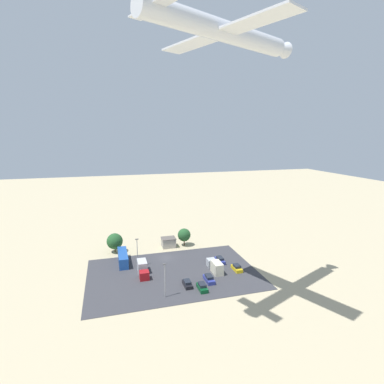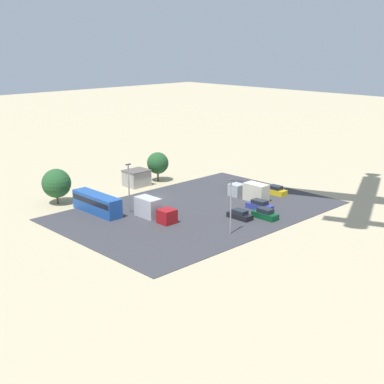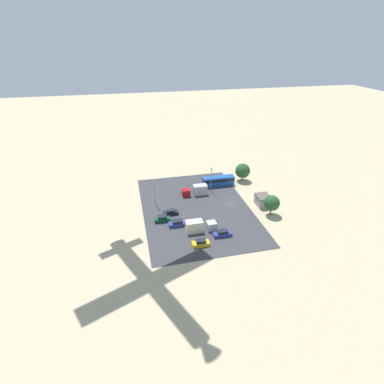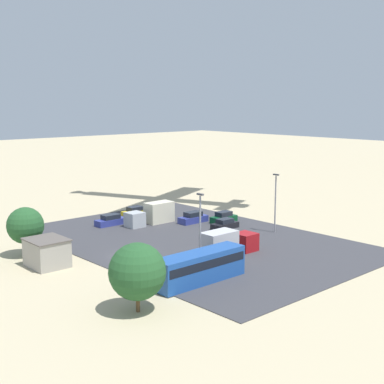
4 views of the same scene
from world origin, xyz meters
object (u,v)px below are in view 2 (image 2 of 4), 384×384
object	(u,v)px
parked_truck_0	(250,192)
parked_car_2	(265,214)
parked_car_0	(241,187)
parked_car_3	(275,191)
bus	(97,203)
parked_car_4	(260,206)
shed_building	(137,178)
parked_car_1	(240,215)
parked_truck_1	(153,210)

from	to	relation	value
parked_truck_0	parked_car_2	bearing A→B (deg)	-127.51
parked_car_0	parked_car_3	xyz separation A→B (m)	(-2.53, 6.26, 0.00)
bus	parked_truck_0	world-z (taller)	bus
parked_car_2	parked_car_3	world-z (taller)	parked_car_2
bus	parked_car_4	size ratio (longest dim) A/B	2.26
shed_building	parked_truck_0	world-z (taller)	parked_truck_0
shed_building	parked_car_2	distance (m)	30.23
parked_car_2	bus	bearing A→B (deg)	129.47
shed_building	parked_car_1	size ratio (longest dim) A/B	1.11
parked_car_2	parked_truck_1	bearing A→B (deg)	135.68
parked_car_3	parked_truck_0	distance (m)	6.06
parked_car_4	parked_truck_0	bearing A→B (deg)	-125.56
bus	parked_truck_0	bearing A→B (deg)	152.23
parked_car_4	parked_truck_1	bearing A→B (deg)	-29.47
parked_car_1	bus	bearing A→B (deg)	128.20
parked_car_0	parked_car_2	size ratio (longest dim) A/B	1.10
parked_car_1	parked_truck_1	bearing A→B (deg)	135.33
parked_car_0	parked_truck_1	distance (m)	22.76
parked_car_0	parked_car_3	world-z (taller)	parked_car_3
parked_truck_1	parked_truck_0	bearing A→B (deg)	168.59
parked_truck_0	parked_car_0	bearing A→B (deg)	56.79
parked_car_4	shed_building	bearing A→B (deg)	-79.20
shed_building	parked_car_2	xyz separation A→B (m)	(-2.08, 30.15, -0.82)
parked_truck_0	parked_truck_1	size ratio (longest dim) A/B	1.00
bus	parked_truck_0	xyz separation A→B (m)	(-24.04, 12.66, -0.26)
parked_car_4	bus	bearing A→B (deg)	-40.79
bus	parked_car_0	xyz separation A→B (m)	(-27.43, 7.48, -1.02)
parked_car_4	parked_truck_0	world-z (taller)	parked_truck_0
parked_car_0	parked_truck_0	world-z (taller)	parked_truck_0
parked_car_2	parked_car_4	xyz separation A→B (m)	(-2.99, -3.56, -0.00)
bus	parked_car_3	distance (m)	32.97
parked_car_0	parked_truck_1	bearing A→B (deg)	-176.77
parked_car_1	parked_car_0	bearing A→B (deg)	40.38
shed_building	parked_car_4	size ratio (longest dim) A/B	1.00
parked_car_0	bus	bearing A→B (deg)	164.75
parked_car_0	parked_car_4	bearing A→B (deg)	-124.38
parked_car_3	parked_truck_1	size ratio (longest dim) A/B	0.53
parked_car_1	parked_car_2	xyz separation A→B (m)	(-2.95, 2.76, 0.09)
shed_building	bus	xyz separation A→B (m)	(15.39, 8.93, 0.17)
parked_car_1	parked_car_4	world-z (taller)	parked_car_4
parked_truck_1	parked_car_1	bearing A→B (deg)	135.33
shed_building	bus	size ratio (longest dim) A/B	0.44
parked_truck_0	parked_truck_1	xyz separation A→B (m)	(19.32, -3.90, 0.02)
shed_building	parked_truck_1	xyz separation A→B (m)	(10.67, 17.69, -0.07)
shed_building	parked_truck_1	size ratio (longest dim) A/B	0.59
bus	parked_car_4	xyz separation A→B (m)	(-20.46, 17.66, -0.99)
bus	parked_car_0	size ratio (longest dim) A/B	2.26
shed_building	parked_car_4	world-z (taller)	shed_building
parked_car_1	parked_car_4	distance (m)	5.99
parked_car_3	parked_car_1	bearing A→B (deg)	-163.00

